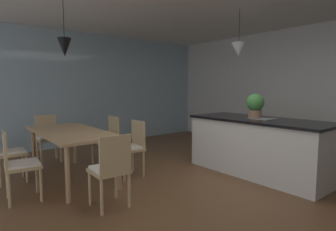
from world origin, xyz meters
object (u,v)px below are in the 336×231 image
chair_window_end (48,136)px  kitchen_island (258,146)px  chair_near_right (18,163)px  chair_near_left (7,151)px  chair_kitchen_end (111,168)px  chair_far_right (131,146)px  dining_table (71,135)px  chair_far_left (107,138)px  potted_plant_on_island (255,105)px

chair_window_end → kitchen_island: kitchen_island is taller
chair_window_end → chair_near_right: same height
chair_near_left → chair_near_right: (0.84, 0.00, 0.00)m
chair_kitchen_end → chair_window_end: (-2.61, 0.00, 0.00)m
chair_far_right → chair_window_end: size_ratio=1.00×
dining_table → chair_far_left: chair_far_left is taller
chair_near_right → chair_kitchen_end: bearing=41.9°
chair_near_left → chair_kitchen_end: bearing=24.8°
dining_table → chair_far_right: (0.42, 0.80, -0.20)m
dining_table → chair_far_left: size_ratio=2.15×
chair_far_left → chair_near_right: 1.80m
dining_table → potted_plant_on_island: size_ratio=4.68×
potted_plant_on_island → dining_table: bearing=-121.7°
chair_far_right → chair_kitchen_end: bearing=-42.1°
chair_far_right → chair_kitchen_end: 1.19m
chair_far_right → chair_window_end: same height
kitchen_island → chair_near_left: bearing=-121.9°
dining_table → chair_far_right: bearing=62.1°
dining_table → chair_near_right: (0.42, -0.80, -0.20)m
chair_window_end → potted_plant_on_island: size_ratio=2.17×
chair_far_left → chair_window_end: (-0.89, -0.80, 0.00)m
dining_table → chair_kitchen_end: (1.31, -0.00, -0.20)m
chair_near_left → potted_plant_on_island: 3.86m
chair_window_end → chair_kitchen_end: bearing=-0.1°
chair_near_left → kitchen_island: bearing=58.1°
chair_kitchen_end → potted_plant_on_island: 2.56m
chair_near_left → potted_plant_on_island: (1.95, 3.27, 0.64)m
potted_plant_on_island → chair_far_right: bearing=-123.5°
kitchen_island → potted_plant_on_island: (-0.09, -0.00, 0.66)m
chair_far_left → chair_window_end: 1.19m
chair_near_left → kitchen_island: 3.85m
potted_plant_on_island → chair_near_right: bearing=-108.8°
chair_far_right → chair_near_left: same height
dining_table → chair_window_end: 1.32m
chair_kitchen_end → chair_far_left: (-1.73, 0.80, 0.00)m
chair_far_left → kitchen_island: bearing=39.4°
dining_table → chair_far_right: 0.93m
dining_table → chair_far_right: size_ratio=2.15×
potted_plant_on_island → kitchen_island: bearing=0.0°
chair_far_right → chair_near_right: bearing=-90.2°
chair_kitchen_end → kitchen_island: kitchen_island is taller
chair_far_right → chair_far_left: same height
chair_kitchen_end → kitchen_island: (0.31, 2.47, -0.01)m
chair_near_right → kitchen_island: size_ratio=0.38×
chair_kitchen_end → chair_near_left: same height
chair_far_left → potted_plant_on_island: size_ratio=2.17×
chair_kitchen_end → chair_window_end: 2.61m
chair_window_end → chair_near_right: bearing=-24.9°
chair_near_right → kitchen_island: bearing=69.9°
chair_near_right → potted_plant_on_island: (1.11, 3.27, 0.64)m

